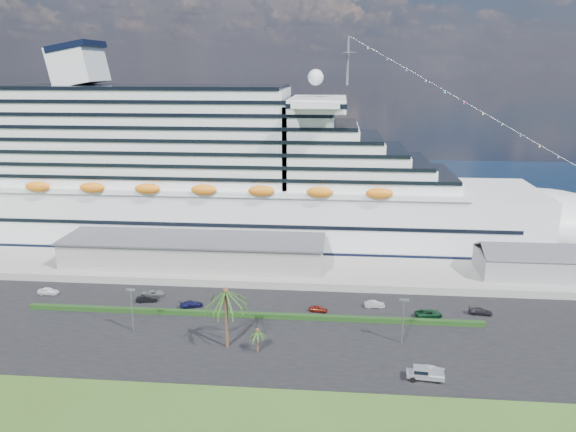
# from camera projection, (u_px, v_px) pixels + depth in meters

# --- Properties ---
(ground) EXTENTS (420.00, 420.00, 0.00)m
(ground) POSITION_uv_depth(u_px,v_px,m) (283.00, 362.00, 91.48)
(ground) COLOR #39541C
(ground) RESTS_ON ground
(asphalt_lot) EXTENTS (140.00, 38.00, 0.12)m
(asphalt_lot) POSITION_uv_depth(u_px,v_px,m) (289.00, 331.00, 102.05)
(asphalt_lot) COLOR black
(asphalt_lot) RESTS_ON ground
(wharf) EXTENTS (240.00, 20.00, 1.80)m
(wharf) POSITION_uv_depth(u_px,v_px,m) (300.00, 271.00, 129.74)
(wharf) COLOR gray
(wharf) RESTS_ON ground
(water) EXTENTS (420.00, 160.00, 0.02)m
(water) POSITION_uv_depth(u_px,v_px,m) (316.00, 191.00, 216.57)
(water) COLOR black
(water) RESTS_ON ground
(cruise_ship) EXTENTS (191.00, 38.00, 54.00)m
(cruise_ship) POSITION_uv_depth(u_px,v_px,m) (227.00, 182.00, 150.66)
(cruise_ship) COLOR silver
(cruise_ship) RESTS_ON ground
(terminal_building) EXTENTS (61.00, 15.00, 6.30)m
(terminal_building) POSITION_uv_depth(u_px,v_px,m) (193.00, 251.00, 130.88)
(terminal_building) COLOR gray
(terminal_building) RESTS_ON wharf
(port_shed) EXTENTS (24.00, 12.31, 7.37)m
(port_shed) POSITION_uv_depth(u_px,v_px,m) (534.00, 263.00, 124.27)
(port_shed) COLOR gray
(port_shed) RESTS_ON wharf
(hedge) EXTENTS (88.00, 1.10, 0.90)m
(hedge) POSITION_uv_depth(u_px,v_px,m) (250.00, 315.00, 107.43)
(hedge) COLOR black
(hedge) RESTS_ON asphalt_lot
(lamp_post_left) EXTENTS (1.60, 0.35, 8.27)m
(lamp_post_left) POSITION_uv_depth(u_px,v_px,m) (132.00, 305.00, 100.26)
(lamp_post_left) COLOR gray
(lamp_post_left) RESTS_ON asphalt_lot
(lamp_post_right) EXTENTS (1.60, 0.35, 8.27)m
(lamp_post_right) POSITION_uv_depth(u_px,v_px,m) (404.00, 315.00, 96.04)
(lamp_post_right) COLOR gray
(lamp_post_right) RESTS_ON asphalt_lot
(palm_tall) EXTENTS (8.82, 8.82, 11.13)m
(palm_tall) POSITION_uv_depth(u_px,v_px,m) (226.00, 297.00, 93.84)
(palm_tall) COLOR #47301E
(palm_tall) RESTS_ON ground
(palm_short) EXTENTS (3.53, 3.53, 4.56)m
(palm_short) POSITION_uv_depth(u_px,v_px,m) (257.00, 333.00, 93.33)
(palm_short) COLOR #47301E
(palm_short) RESTS_ON ground
(parked_car_0) EXTENTS (4.43, 1.86, 1.50)m
(parked_car_0) POSITION_uv_depth(u_px,v_px,m) (48.00, 291.00, 118.00)
(parked_car_0) COLOR white
(parked_car_0) RESTS_ON asphalt_lot
(parked_car_1) EXTENTS (4.49, 2.44, 1.40)m
(parked_car_1) POSITION_uv_depth(u_px,v_px,m) (147.00, 298.00, 114.38)
(parked_car_1) COLOR black
(parked_car_1) RESTS_ON asphalt_lot
(parked_car_2) EXTENTS (4.93, 3.70, 1.24)m
(parked_car_2) POSITION_uv_depth(u_px,v_px,m) (154.00, 294.00, 117.07)
(parked_car_2) COLOR gray
(parked_car_2) RESTS_ON asphalt_lot
(parked_car_3) EXTENTS (4.86, 3.42, 1.31)m
(parked_car_3) POSITION_uv_depth(u_px,v_px,m) (191.00, 304.00, 111.82)
(parked_car_3) COLOR #11143D
(parked_car_3) RESTS_ON asphalt_lot
(parked_car_4) EXTENTS (3.74, 1.96, 1.22)m
(parked_car_4) POSITION_uv_depth(u_px,v_px,m) (318.00, 309.00, 109.74)
(parked_car_4) COLOR maroon
(parked_car_4) RESTS_ON asphalt_lot
(parked_car_5) EXTENTS (4.08, 1.58, 1.33)m
(parked_car_5) POSITION_uv_depth(u_px,v_px,m) (375.00, 304.00, 111.70)
(parked_car_5) COLOR #B3B6BB
(parked_car_5) RESTS_ON asphalt_lot
(parked_car_6) EXTENTS (5.61, 3.49, 1.45)m
(parked_car_6) POSITION_uv_depth(u_px,v_px,m) (429.00, 314.00, 107.34)
(parked_car_6) COLOR #0D351C
(parked_car_6) RESTS_ON asphalt_lot
(parked_car_7) EXTENTS (4.59, 2.21, 1.29)m
(parked_car_7) POSITION_uv_depth(u_px,v_px,m) (480.00, 311.00, 108.54)
(parked_car_7) COLOR black
(parked_car_7) RESTS_ON asphalt_lot
(pickup_truck) EXTENTS (5.86, 2.62, 2.01)m
(pickup_truck) POSITION_uv_depth(u_px,v_px,m) (425.00, 373.00, 85.77)
(pickup_truck) COLOR black
(pickup_truck) RESTS_ON asphalt_lot
(boat_trailer) EXTENTS (5.43, 3.47, 1.57)m
(boat_trailer) POSITION_uv_depth(u_px,v_px,m) (430.00, 369.00, 86.92)
(boat_trailer) COLOR gray
(boat_trailer) RESTS_ON asphalt_lot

